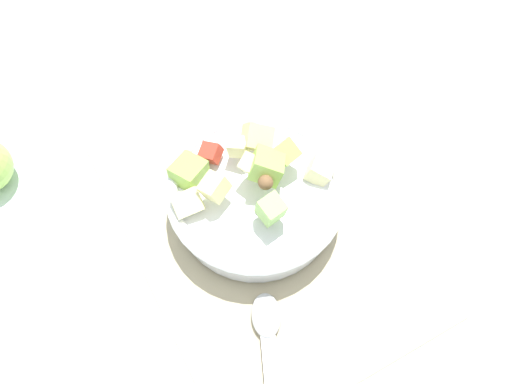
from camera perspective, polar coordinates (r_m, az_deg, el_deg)
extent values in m
plane|color=silver|center=(0.74, 0.38, -3.09)|extent=(2.40, 2.40, 0.00)
cube|color=tan|center=(0.74, 0.39, -3.00)|extent=(0.48, 0.34, 0.01)
cylinder|color=white|center=(0.72, 0.00, -0.58)|extent=(0.22, 0.22, 0.06)
torus|color=white|center=(0.69, 0.00, 0.40)|extent=(0.23, 0.23, 0.02)
cube|color=#8CB74C|center=(0.69, -7.05, 2.13)|extent=(0.05, 0.05, 0.04)
cube|color=beige|center=(0.70, 6.92, 2.02)|extent=(0.05, 0.05, 0.04)
cube|color=#9EC656|center=(0.66, 1.14, 2.74)|extent=(0.06, 0.06, 0.05)
cube|color=beige|center=(0.66, -4.38, 0.53)|extent=(0.04, 0.04, 0.04)
cube|color=#93C160|center=(0.64, 1.30, -1.95)|extent=(0.04, 0.03, 0.04)
cube|color=beige|center=(0.68, -7.14, -1.12)|extent=(0.04, 0.04, 0.04)
cube|color=#9EC656|center=(0.67, 3.26, 4.23)|extent=(0.04, 0.03, 0.03)
cube|color=beige|center=(0.69, -1.81, 4.75)|extent=(0.04, 0.03, 0.03)
sphere|color=brown|center=(0.64, 1.11, 0.85)|extent=(0.03, 0.03, 0.02)
cube|color=#BC3828|center=(0.70, -4.78, 4.10)|extent=(0.04, 0.04, 0.03)
cube|color=#E5D684|center=(0.69, 0.12, 5.69)|extent=(0.05, 0.05, 0.05)
cube|color=beige|center=(0.66, -0.57, 2.97)|extent=(0.03, 0.03, 0.03)
ellipsoid|color=#B7B7BC|center=(0.69, 1.07, -12.79)|extent=(0.07, 0.06, 0.01)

